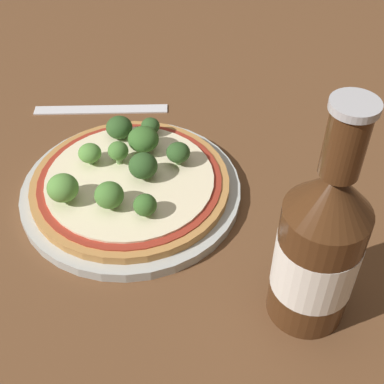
# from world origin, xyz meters

# --- Properties ---
(ground_plane) EXTENTS (3.00, 3.00, 0.00)m
(ground_plane) POSITION_xyz_m (0.00, 0.00, 0.00)
(ground_plane) COLOR brown
(plate) EXTENTS (0.25, 0.25, 0.01)m
(plate) POSITION_xyz_m (0.00, -0.01, 0.01)
(plate) COLOR #B2B7B2
(plate) RESTS_ON ground_plane
(pizza) EXTENTS (0.22, 0.22, 0.01)m
(pizza) POSITION_xyz_m (-0.00, -0.01, 0.02)
(pizza) COLOR #B77F42
(pizza) RESTS_ON plate
(broccoli_floret_0) EXTENTS (0.03, 0.03, 0.03)m
(broccoli_floret_0) POSITION_xyz_m (0.01, 0.01, 0.04)
(broccoli_floret_0) COLOR #6B8E51
(broccoli_floret_0) RESTS_ON pizza
(broccoli_floret_1) EXTENTS (0.03, 0.03, 0.02)m
(broccoli_floret_1) POSITION_xyz_m (-0.04, -0.04, 0.04)
(broccoli_floret_1) COLOR #6B8E51
(broccoli_floret_1) RESTS_ON pizza
(broccoli_floret_2) EXTENTS (0.02, 0.02, 0.02)m
(broccoli_floret_2) POSITION_xyz_m (-0.06, 0.04, 0.04)
(broccoli_floret_2) COLOR #6B8E51
(broccoli_floret_2) RESTS_ON pizza
(broccoli_floret_3) EXTENTS (0.04, 0.04, 0.03)m
(broccoli_floret_3) POSITION_xyz_m (-0.04, 0.02, 0.04)
(broccoli_floret_3) COLOR #6B8E51
(broccoli_floret_3) RESTS_ON pizza
(broccoli_floret_4) EXTENTS (0.02, 0.02, 0.03)m
(broccoli_floret_4) POSITION_xyz_m (0.06, -0.01, 0.04)
(broccoli_floret_4) COLOR #6B8E51
(broccoli_floret_4) RESTS_ON pizza
(broccoli_floret_5) EXTENTS (0.03, 0.03, 0.03)m
(broccoli_floret_5) POSITION_xyz_m (-0.00, 0.05, 0.04)
(broccoli_floret_5) COLOR #6B8E51
(broccoli_floret_5) RESTS_ON pizza
(broccoli_floret_6) EXTENTS (0.03, 0.03, 0.03)m
(broccoli_floret_6) POSITION_xyz_m (0.03, -0.04, 0.04)
(broccoli_floret_6) COLOR #6B8E51
(broccoli_floret_6) RESTS_ON pizza
(broccoli_floret_7) EXTENTS (0.02, 0.02, 0.03)m
(broccoli_floret_7) POSITION_xyz_m (-0.03, -0.01, 0.04)
(broccoli_floret_7) COLOR #6B8E51
(broccoli_floret_7) RESTS_ON pizza
(broccoli_floret_8) EXTENTS (0.03, 0.03, 0.03)m
(broccoli_floret_8) POSITION_xyz_m (-0.07, 0.01, 0.04)
(broccoli_floret_8) COLOR #6B8E51
(broccoli_floret_8) RESTS_ON pizza
(broccoli_floret_9) EXTENTS (0.03, 0.03, 0.03)m
(broccoli_floret_9) POSITION_xyz_m (0.01, -0.08, 0.04)
(broccoli_floret_9) COLOR #6B8E51
(broccoli_floret_9) RESTS_ON pizza
(beer_bottle) EXTENTS (0.07, 0.07, 0.23)m
(beer_bottle) POSITION_xyz_m (0.21, 0.09, 0.09)
(beer_bottle) COLOR #472814
(beer_bottle) RESTS_ON ground_plane
(fork) EXTENTS (0.09, 0.17, 0.00)m
(fork) POSITION_xyz_m (-0.17, 0.01, 0.00)
(fork) COLOR silver
(fork) RESTS_ON ground_plane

